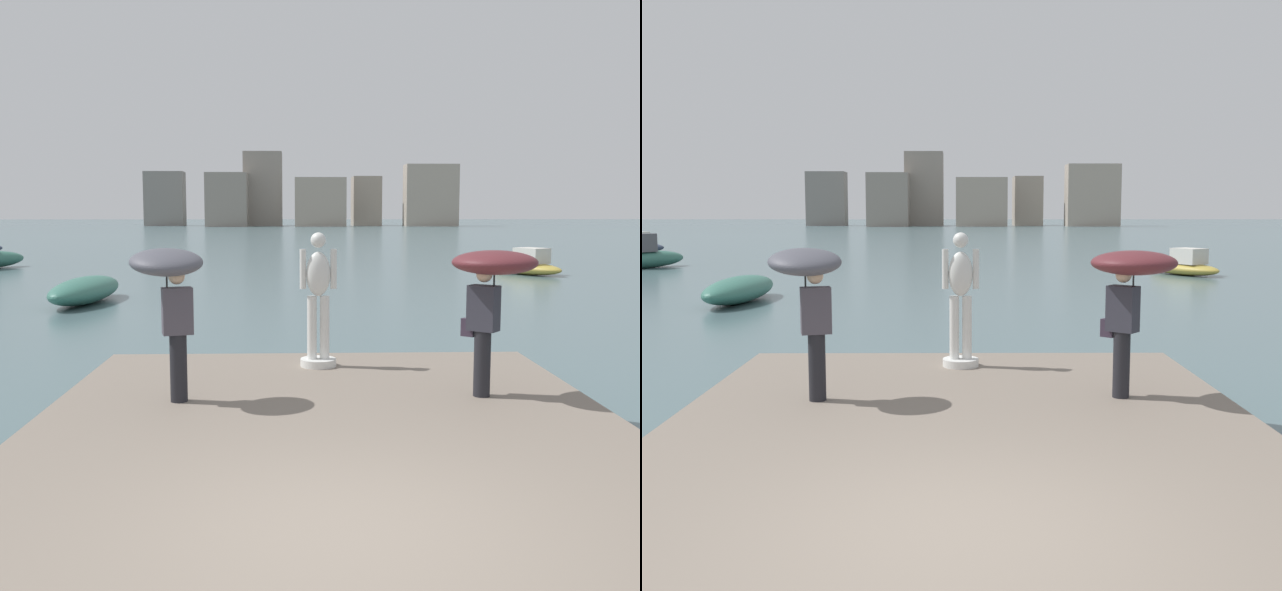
# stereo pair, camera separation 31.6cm
# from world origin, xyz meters

# --- Properties ---
(ground_plane) EXTENTS (400.00, 400.00, 0.00)m
(ground_plane) POSITION_xyz_m (0.00, 40.00, 0.00)
(ground_plane) COLOR #4C666B
(pier) EXTENTS (7.00, 10.14, 0.40)m
(pier) POSITION_xyz_m (0.00, 2.07, 0.20)
(pier) COLOR slate
(pier) RESTS_ON ground
(statue_white_figure) EXTENTS (0.58, 0.57, 2.12)m
(statue_white_figure) POSITION_xyz_m (-0.02, 6.07, 1.40)
(statue_white_figure) COLOR silver
(statue_white_figure) RESTS_ON pier
(onlooker_left) EXTENTS (1.15, 1.18, 2.03)m
(onlooker_left) POSITION_xyz_m (-1.98, 3.95, 1.95)
(onlooker_left) COLOR black
(onlooker_left) RESTS_ON pier
(onlooker_right) EXTENTS (1.55, 1.55, 1.95)m
(onlooker_right) POSITION_xyz_m (2.18, 4.05, 1.99)
(onlooker_right) COLOR black
(onlooker_right) RESTS_ON pier
(boat_near) EXTENTS (3.10, 3.98, 1.20)m
(boat_near) POSITION_xyz_m (10.05, 27.20, 0.42)
(boat_near) COLOR #B2993D
(boat_near) RESTS_ON ground
(boat_mid) EXTENTS (3.38, 4.37, 1.72)m
(boat_mid) POSITION_xyz_m (-15.60, 31.33, 0.59)
(boat_mid) COLOR #336B5B
(boat_mid) RESTS_ON ground
(boat_leftward) EXTENTS (1.78, 4.90, 0.81)m
(boat_leftward) POSITION_xyz_m (-6.87, 17.54, 0.40)
(boat_leftward) COLOR #336B5B
(boat_leftward) RESTS_ON ground
(distant_skyline) EXTENTS (57.87, 14.27, 13.70)m
(distant_skyline) POSITION_xyz_m (0.30, 132.82, 5.40)
(distant_skyline) COLOR gray
(distant_skyline) RESTS_ON ground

